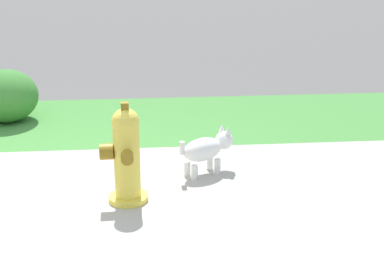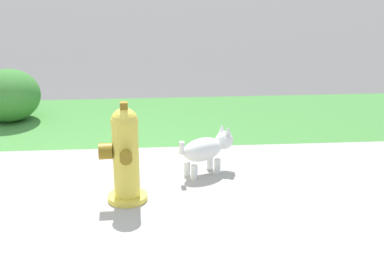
% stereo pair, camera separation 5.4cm
% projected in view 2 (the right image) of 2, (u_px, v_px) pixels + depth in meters
% --- Properties ---
extents(ground_plane, '(120.00, 120.00, 0.00)m').
position_uv_depth(ground_plane, '(29.00, 202.00, 4.05)').
color(ground_plane, '#5B5956').
extents(sidewalk_pavement, '(18.00, 2.17, 0.01)m').
position_uv_depth(sidewalk_pavement, '(29.00, 201.00, 4.05)').
color(sidewalk_pavement, '#ADA89E').
rests_on(sidewalk_pavement, ground).
extents(grass_verge, '(18.00, 1.85, 0.01)m').
position_uv_depth(grass_verge, '(67.00, 121.00, 5.95)').
color(grass_verge, '#47893D').
rests_on(grass_verge, ground).
extents(fire_hydrant_far_end, '(0.35, 0.38, 0.78)m').
position_uv_depth(fire_hydrant_far_end, '(125.00, 155.00, 3.95)').
color(fire_hydrant_far_end, yellow).
rests_on(fire_hydrant_far_end, ground).
extents(small_white_dog, '(0.49, 0.37, 0.40)m').
position_uv_depth(small_white_dog, '(207.00, 149.00, 4.50)').
color(small_white_dog, white).
rests_on(small_white_dog, ground).
extents(shrub_bush_near_lamp, '(0.68, 0.68, 0.58)m').
position_uv_depth(shrub_bush_near_lamp, '(9.00, 95.00, 5.91)').
color(shrub_bush_near_lamp, '#3D7F33').
rests_on(shrub_bush_near_lamp, ground).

